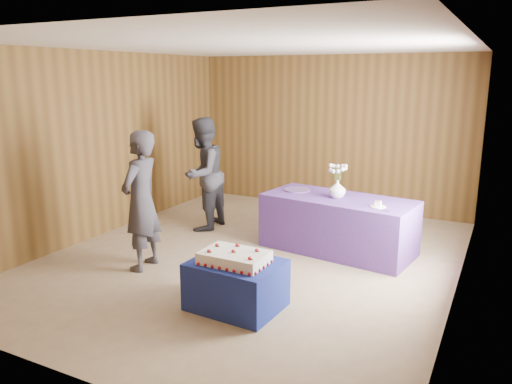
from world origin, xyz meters
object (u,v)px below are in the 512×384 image
Objects in this scene: serving_table at (338,224)px; guest_right at (203,174)px; guest_left at (141,201)px; sheet_cake at (234,257)px; vase at (337,189)px; cake_table at (236,285)px.

serving_table is 1.15× the size of guest_right.
guest_left is 1.75m from guest_right.
guest_left is at bearing 163.82° from sheet_cake.
vase is at bearing -152.22° from serving_table.
cake_table is 0.52× the size of guest_left.
vase reaches higher than serving_table.
sheet_cake is 2.86m from guest_right.
sheet_cake is at bearing -82.50° from cake_table.
sheet_cake is 1.67m from guest_left.
cake_table is at bearing -99.83° from vase.
sheet_cake is at bearing 36.60° from guest_right.
guest_left is at bearing 4.99° from guest_right.
guest_right is at bearing -178.83° from guest_left.
guest_left is (-1.96, -1.69, 0.49)m from serving_table.
cake_table is 1.74m from guest_left.
vase is (-0.03, -0.01, 0.49)m from serving_table.
cake_table is at bearing 37.03° from guest_right.
cake_table is 0.52× the size of guest_right.
guest_right is at bearing 132.99° from cake_table.
vase is at bearing 124.56° from guest_left.
guest_right is at bearing 129.82° from sheet_cake.
vase reaches higher than sheet_cake.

